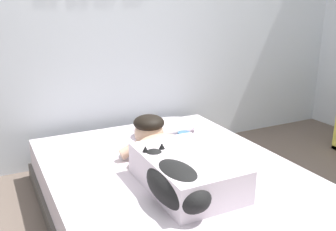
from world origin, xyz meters
The scene contains 7 objects.
back_wall centered at (0.00, 1.40, 1.25)m, with size 4.66×0.12×2.50m.
bed centered at (0.04, 0.30, 0.15)m, with size 1.47×1.90×0.30m.
pillow centered at (0.29, 0.90, 0.35)m, with size 0.52×0.32×0.11m, color silver.
person_lying centered at (0.01, 0.22, 0.40)m, with size 0.43×0.92×0.27m.
dog centered at (-0.12, -0.01, 0.40)m, with size 0.26×0.57×0.21m.
coffee_cup centered at (0.32, 0.67, 0.34)m, with size 0.12×0.09×0.07m.
cell_phone centered at (0.09, 0.27, 0.30)m, with size 0.07×0.14×0.01m, color black.
Camera 1 is at (-0.92, -1.54, 1.28)m, focal length 40.47 mm.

